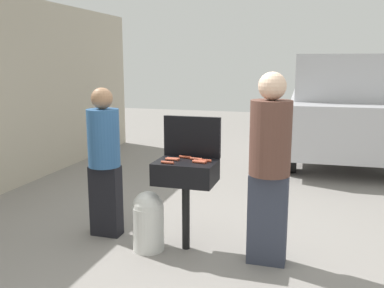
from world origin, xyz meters
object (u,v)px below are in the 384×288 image
hot_dog_2 (173,159)px  propane_tank (148,220)px  person_left (104,157)px  person_right (270,163)px  hot_dog_0 (172,159)px  parked_minivan (341,106)px  hot_dog_6 (205,160)px  hot_dog_7 (199,162)px  hot_dog_1 (167,162)px  hot_dog_5 (185,157)px  bbq_grill (186,175)px  hot_dog_3 (200,161)px  hot_dog_4 (196,159)px

hot_dog_2 → propane_tank: hot_dog_2 is taller
person_left → person_right: bearing=-15.7°
person_right → hot_dog_0: bearing=12.6°
parked_minivan → hot_dog_0: bearing=68.1°
hot_dog_6 → hot_dog_7: (-0.04, -0.08, 0.00)m
hot_dog_2 → person_right: size_ratio=0.07×
propane_tank → hot_dog_1: bearing=-4.5°
hot_dog_5 → person_left: size_ratio=0.08×
bbq_grill → hot_dog_3: hot_dog_3 is taller
hot_dog_3 → hot_dog_7: same height
hot_dog_5 → hot_dog_7: 0.25m
hot_dog_0 → hot_dog_2: size_ratio=1.00×
hot_dog_3 → hot_dog_7: bearing=-103.3°
hot_dog_4 → hot_dog_6: 0.11m
hot_dog_2 → hot_dog_4: 0.23m
person_right → hot_dog_2: bearing=10.8°
propane_tank → hot_dog_3: bearing=12.9°
hot_dog_0 → person_left: size_ratio=0.08×
hot_dog_3 → propane_tank: bearing=-167.1°
hot_dog_0 → person_right: 0.97m
bbq_grill → person_right: 0.86m
propane_tank → person_right: 1.36m
bbq_grill → parked_minivan: size_ratio=0.21×
hot_dog_1 → hot_dog_5: same height
hot_dog_4 → hot_dog_7: (0.06, -0.12, 0.00)m
propane_tank → parked_minivan: bearing=68.3°
hot_dog_3 → propane_tank: size_ratio=0.21×
hot_dog_3 → person_right: (0.67, -0.05, 0.04)m
propane_tank → hot_dog_7: bearing=9.7°
propane_tank → person_left: (-0.59, 0.23, 0.56)m
hot_dog_3 → person_left: 1.11m
hot_dog_5 → hot_dog_7: same height
hot_dog_3 → propane_tank: (-0.51, -0.12, -0.62)m
hot_dog_1 → hot_dog_5: bearing=70.7°
hot_dog_2 → hot_dog_6: 0.32m
hot_dog_1 → bbq_grill: bearing=47.7°
hot_dog_0 → hot_dog_7: same height
hot_dog_2 → hot_dog_4: bearing=14.6°
hot_dog_1 → hot_dog_3: bearing=24.7°
hot_dog_0 → hot_dog_2: same height
hot_dog_3 → propane_tank: 0.81m
hot_dog_2 → hot_dog_7: same height
hot_dog_5 → hot_dog_2: bearing=-130.7°
hot_dog_0 → hot_dog_6: (0.33, 0.05, 0.00)m
hot_dog_4 → hot_dog_0: bearing=-158.7°
hot_dog_1 → hot_dog_5: size_ratio=1.00×
hot_dog_0 → hot_dog_2: bearing=77.3°
bbq_grill → hot_dog_6: 0.25m
hot_dog_4 → propane_tank: bearing=-155.2°
hot_dog_2 → hot_dog_5: same height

